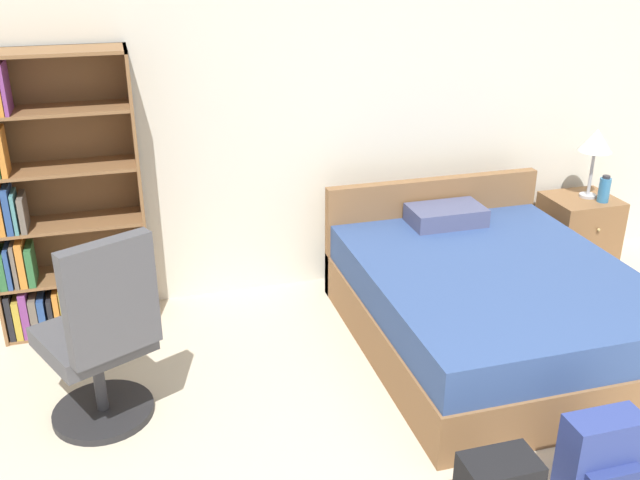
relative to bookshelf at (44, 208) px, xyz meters
The scene contains 8 objects.
wall_back 2.03m from the bookshelf, ahead, with size 9.00×0.06×2.60m.
bookshelf is the anchor object (origin of this frame).
bed 2.75m from the bookshelf, 19.52° to the right, with size 1.55×1.90×0.79m.
office_chair 1.20m from the bookshelf, 75.25° to the right, with size 0.66×0.70×1.09m.
nightstand 3.76m from the bookshelf, ahead, with size 0.49×0.46×0.54m.
table_lamp 3.77m from the bookshelf, ahead, with size 0.24×0.24×0.51m.
water_bottle 3.82m from the bookshelf, ahead, with size 0.08×0.08×0.20m.
backpack_blue 3.34m from the bookshelf, 42.95° to the right, with size 0.35×0.22×0.41m.
Camera 1 is at (-1.45, -1.30, 2.36)m, focal length 40.00 mm.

